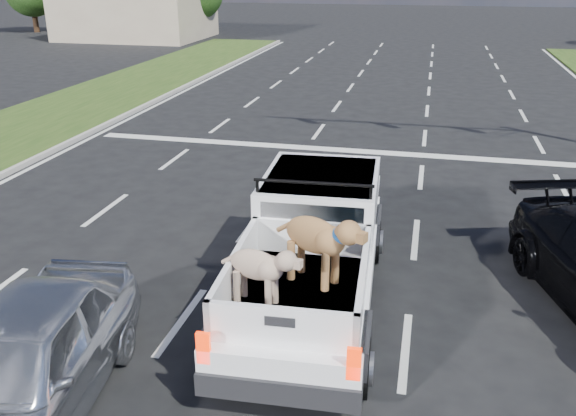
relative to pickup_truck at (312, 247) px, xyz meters
The scene contains 6 objects.
ground 1.48m from the pickup_truck, 96.67° to the right, with size 160.00×160.00×0.00m, color black.
road_markings 5.57m from the pickup_truck, 91.32° to the left, with size 17.75×60.00×0.01m.
curb_left 10.45m from the pickup_truck, 151.81° to the left, with size 0.15×60.00×0.14m, color #9D9790.
building_left 40.32m from the pickup_truck, 119.96° to the left, with size 10.00×8.00×4.40m, color tan.
pickup_truck is the anchor object (origin of this frame).
silver_sedan 4.57m from the pickup_truck, 129.11° to the right, with size 1.80×4.47×1.52m, color silver.
Camera 1 is at (1.77, -7.68, 5.27)m, focal length 38.00 mm.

